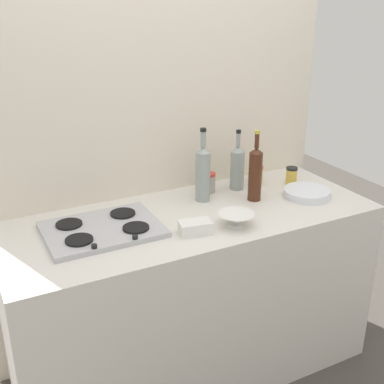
# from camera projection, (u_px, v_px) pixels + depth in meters

# --- Properties ---
(ground_plane) EXTENTS (6.00, 6.00, 0.00)m
(ground_plane) POSITION_uv_depth(u_px,v_px,m) (192.00, 365.00, 2.69)
(ground_plane) COLOR #47423D
(ground_plane) RESTS_ON ground
(counter_block) EXTENTS (1.80, 0.70, 0.90)m
(counter_block) POSITION_uv_depth(u_px,v_px,m) (192.00, 295.00, 2.52)
(counter_block) COLOR silver
(counter_block) RESTS_ON ground
(backsplash_panel) EXTENTS (1.90, 0.06, 2.23)m
(backsplash_panel) POSITION_uv_depth(u_px,v_px,m) (159.00, 151.00, 2.58)
(backsplash_panel) COLOR beige
(backsplash_panel) RESTS_ON ground
(stovetop_hob) EXTENTS (0.50, 0.38, 0.04)m
(stovetop_hob) POSITION_uv_depth(u_px,v_px,m) (102.00, 229.00, 2.18)
(stovetop_hob) COLOR #B2B2B7
(stovetop_hob) RESTS_ON counter_block
(plate_stack) EXTENTS (0.24, 0.24, 0.04)m
(plate_stack) POSITION_uv_depth(u_px,v_px,m) (307.00, 193.00, 2.55)
(plate_stack) COLOR white
(plate_stack) RESTS_ON counter_block
(wine_bottle_leftmost) EXTENTS (0.08, 0.08, 0.38)m
(wine_bottle_leftmost) POSITION_uv_depth(u_px,v_px,m) (203.00, 173.00, 2.46)
(wine_bottle_leftmost) COLOR gray
(wine_bottle_leftmost) RESTS_ON counter_block
(wine_bottle_mid_left) EXTENTS (0.07, 0.07, 0.36)m
(wine_bottle_mid_left) POSITION_uv_depth(u_px,v_px,m) (255.00, 173.00, 2.47)
(wine_bottle_mid_left) COLOR #472314
(wine_bottle_mid_left) RESTS_ON counter_block
(wine_bottle_mid_right) EXTENTS (0.07, 0.07, 0.33)m
(wine_bottle_mid_right) POSITION_uv_depth(u_px,v_px,m) (237.00, 167.00, 2.62)
(wine_bottle_mid_right) COLOR gray
(wine_bottle_mid_right) RESTS_ON counter_block
(mixing_bowl) EXTENTS (0.17, 0.17, 0.06)m
(mixing_bowl) POSITION_uv_depth(u_px,v_px,m) (236.00, 219.00, 2.23)
(mixing_bowl) COLOR white
(mixing_bowl) RESTS_ON counter_block
(butter_dish) EXTENTS (0.15, 0.11, 0.06)m
(butter_dish) POSITION_uv_depth(u_px,v_px,m) (195.00, 227.00, 2.16)
(butter_dish) COLOR white
(butter_dish) RESTS_ON counter_block
(condiment_jar_front) EXTENTS (0.07, 0.07, 0.11)m
(condiment_jar_front) POSITION_uv_depth(u_px,v_px,m) (209.00, 182.00, 2.61)
(condiment_jar_front) COLOR #9E998C
(condiment_jar_front) RESTS_ON counter_block
(condiment_jar_rear) EXTENTS (0.06, 0.06, 0.10)m
(condiment_jar_rear) POSITION_uv_depth(u_px,v_px,m) (291.00, 176.00, 2.71)
(condiment_jar_rear) COLOR gold
(condiment_jar_rear) RESTS_ON counter_block
(condiment_jar_spare) EXTENTS (0.07, 0.07, 0.10)m
(condiment_jar_spare) POSITION_uv_depth(u_px,v_px,m) (257.00, 175.00, 2.72)
(condiment_jar_spare) COLOR gold
(condiment_jar_spare) RESTS_ON counter_block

